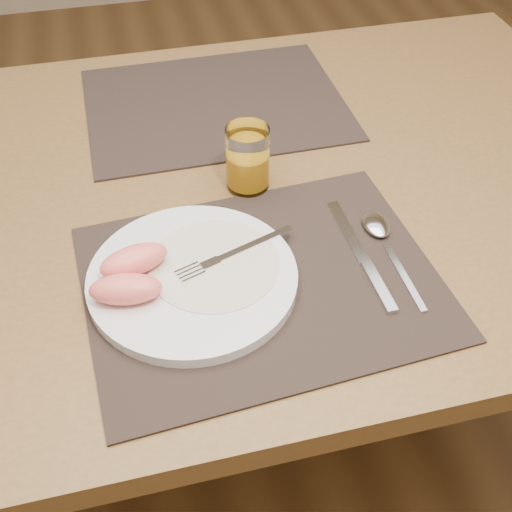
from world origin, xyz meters
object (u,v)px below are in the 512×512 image
object	(u,v)px
plate	(193,278)
knife	(365,262)
table	(227,222)
placemat_far	(215,104)
spoon	(380,232)
fork	(226,256)
juice_glass	(248,161)
placemat_near	(262,282)

from	to	relation	value
plate	knife	world-z (taller)	plate
table	placemat_far	size ratio (longest dim) A/B	3.11
spoon	fork	bearing A→B (deg)	-177.49
table	juice_glass	xyz separation A→B (m)	(0.03, -0.02, 0.13)
table	placemat_far	distance (m)	0.24
placemat_far	knife	bearing A→B (deg)	-75.45
fork	knife	distance (m)	0.18
spoon	plate	bearing A→B (deg)	-174.00
placemat_near	plate	bearing A→B (deg)	168.34
juice_glass	plate	bearing A→B (deg)	-122.54
placemat_near	fork	bearing A→B (deg)	136.43
fork	spoon	size ratio (longest dim) A/B	0.89
placemat_near	knife	xyz separation A→B (m)	(0.14, -0.00, 0.00)
juice_glass	spoon	bearing A→B (deg)	-45.22
table	placemat_near	world-z (taller)	placemat_near
placemat_near	spoon	distance (m)	0.19
knife	juice_glass	size ratio (longest dim) A/B	2.25
table	placemat_far	world-z (taller)	placemat_far
spoon	juice_glass	distance (m)	0.22
plate	fork	xyz separation A→B (m)	(0.05, 0.02, 0.01)
placemat_far	fork	distance (m)	0.41
placemat_near	placemat_far	distance (m)	0.44
fork	knife	size ratio (longest dim) A/B	0.77
fork	juice_glass	world-z (taller)	juice_glass
placemat_far	juice_glass	xyz separation A→B (m)	(0.00, -0.24, 0.05)
fork	juice_glass	size ratio (longest dim) A/B	1.74
placemat_near	juice_glass	bearing A→B (deg)	81.78
table	fork	size ratio (longest dim) A/B	8.21
table	knife	xyz separation A→B (m)	(0.14, -0.22, 0.09)
knife	fork	bearing A→B (deg)	167.51
placemat_far	juice_glass	size ratio (longest dim) A/B	4.60
table	juice_glass	bearing A→B (deg)	-33.44
table	knife	bearing A→B (deg)	-57.25
plate	spoon	size ratio (longest dim) A/B	1.41
juice_glass	table	bearing A→B (deg)	146.56
placemat_far	spoon	bearing A→B (deg)	-68.54
fork	juice_glass	distance (m)	0.18
placemat_near	plate	distance (m)	0.09
knife	table	bearing A→B (deg)	122.75
table	spoon	bearing A→B (deg)	-43.48
table	plate	bearing A→B (deg)	-112.70
plate	juice_glass	world-z (taller)	juice_glass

